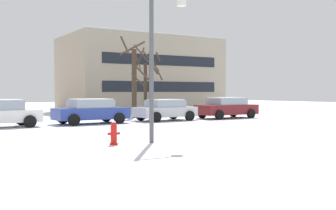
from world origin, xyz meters
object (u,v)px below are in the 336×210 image
object	(u,v)px
fire_hydrant	(114,133)
parked_car_maroon	(227,107)
street_lamp	(158,50)
parked_car_blue	(91,111)
parked_car_silver	(165,110)
parked_car_white	(0,113)

from	to	relation	value
fire_hydrant	parked_car_maroon	size ratio (longest dim) A/B	0.19
street_lamp	parked_car_blue	size ratio (longest dim) A/B	1.28
parked_car_silver	street_lamp	bearing A→B (deg)	-121.80
parked_car_white	parked_car_blue	distance (m)	4.98
parked_car_white	fire_hydrant	bearing A→B (deg)	-76.53
fire_hydrant	parked_car_white	distance (m)	9.74
parked_car_maroon	fire_hydrant	bearing A→B (deg)	-143.20
parked_car_maroon	parked_car_silver	bearing A→B (deg)	179.28
fire_hydrant	parked_car_blue	distance (m)	9.93
parked_car_white	parked_car_silver	size ratio (longest dim) A/B	1.03
fire_hydrant	parked_car_silver	distance (m)	12.25
parked_car_maroon	parked_car_white	bearing A→B (deg)	-179.98
street_lamp	parked_car_blue	distance (m)	10.08
street_lamp	parked_car_silver	bearing A→B (deg)	58.20
parked_car_blue	parked_car_silver	world-z (taller)	parked_car_blue
parked_car_blue	parked_car_maroon	xyz separation A→B (m)	(9.95, -0.08, 0.01)
street_lamp	parked_car_maroon	size ratio (longest dim) A/B	1.21
parked_car_blue	parked_car_silver	bearing A→B (deg)	-0.14
fire_hydrant	parked_car_maroon	world-z (taller)	parked_car_maroon
parked_car_white	parked_car_maroon	distance (m)	14.93
fire_hydrant	parked_car_white	size ratio (longest dim) A/B	0.21
fire_hydrant	parked_car_blue	xyz separation A→B (m)	(2.71, 9.55, 0.32)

